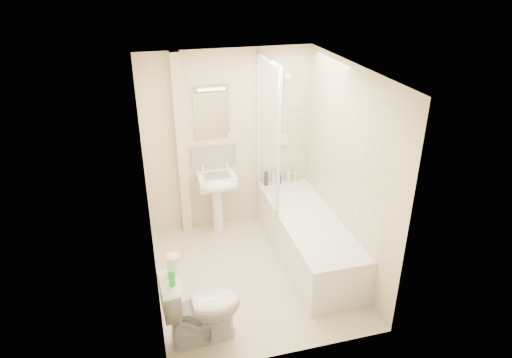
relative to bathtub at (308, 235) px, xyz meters
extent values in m
plane|color=beige|center=(-0.75, -0.20, -0.29)|extent=(2.50, 2.50, 0.00)
cube|color=beige|center=(-0.75, 1.05, 0.91)|extent=(2.20, 0.02, 2.40)
cube|color=beige|center=(-1.85, -0.20, 0.91)|extent=(0.02, 2.50, 2.40)
cube|color=beige|center=(0.35, -0.20, 0.91)|extent=(0.02, 2.50, 2.40)
cube|color=white|center=(-0.75, -0.20, 2.11)|extent=(2.20, 2.50, 0.02)
cube|color=beige|center=(0.00, 1.04, 1.14)|extent=(0.70, 0.01, 1.75)
cube|color=beige|center=(0.34, 0.00, 1.14)|extent=(0.01, 2.10, 1.75)
cube|color=beige|center=(-1.37, 0.99, 0.91)|extent=(0.12, 0.12, 2.40)
cube|color=beige|center=(-0.96, 1.04, 0.74)|extent=(0.60, 0.02, 0.30)
cube|color=white|center=(-0.96, 1.04, 1.29)|extent=(0.46, 0.01, 0.60)
cube|color=silver|center=(-0.96, 1.02, 1.66)|extent=(0.42, 0.07, 0.07)
cube|color=white|center=(0.00, 0.00, -0.01)|extent=(0.70, 2.10, 0.55)
cube|color=white|center=(0.00, 0.00, 0.21)|extent=(0.56, 1.96, 0.05)
cube|color=white|center=(-0.35, 0.60, 1.16)|extent=(0.01, 0.90, 1.80)
cube|color=white|center=(-0.35, 1.03, 1.16)|extent=(0.04, 0.04, 1.80)
cube|color=white|center=(-0.35, 0.15, 1.16)|extent=(0.04, 0.04, 1.80)
cube|color=white|center=(-0.35, 0.60, 2.04)|extent=(0.04, 0.90, 0.04)
cube|color=white|center=(-0.35, 0.60, 0.28)|extent=(0.04, 0.90, 0.03)
cylinder|color=white|center=(0.00, 1.02, 1.26)|extent=(0.02, 0.02, 0.90)
cylinder|color=white|center=(0.00, 1.02, 0.81)|extent=(0.05, 0.05, 0.02)
cylinder|color=white|center=(0.00, 1.02, 1.71)|extent=(0.05, 0.05, 0.02)
cylinder|color=white|center=(0.00, 0.95, 1.74)|extent=(0.08, 0.11, 0.11)
cube|color=white|center=(0.00, 1.01, 0.88)|extent=(0.10, 0.05, 0.14)
cylinder|color=white|center=(-0.02, 0.99, 1.31)|extent=(0.01, 0.13, 0.84)
cylinder|color=white|center=(-0.96, 0.88, 0.04)|extent=(0.14, 0.14, 0.66)
cube|color=white|center=(-0.96, 0.85, 0.47)|extent=(0.49, 0.38, 0.15)
ellipsoid|color=white|center=(-0.96, 0.68, 0.47)|extent=(0.49, 0.21, 0.15)
cube|color=silver|center=(-0.96, 0.85, 0.52)|extent=(0.34, 0.25, 0.04)
cylinder|color=white|center=(-1.12, 0.96, 0.59)|extent=(0.03, 0.03, 0.10)
cylinder|color=white|center=(-0.80, 0.96, 0.59)|extent=(0.03, 0.03, 0.10)
sphere|color=white|center=(-1.12, 0.96, 0.64)|extent=(0.04, 0.04, 0.04)
sphere|color=white|center=(-0.80, 0.96, 0.64)|extent=(0.04, 0.04, 0.04)
cylinder|color=black|center=(-0.26, 0.96, 0.36)|extent=(0.06, 0.06, 0.20)
cylinder|color=silver|center=(-0.15, 0.96, 0.34)|extent=(0.05, 0.05, 0.16)
cylinder|color=black|center=(-0.09, 0.96, 0.35)|extent=(0.07, 0.07, 0.18)
cylinder|color=navy|center=(-0.07, 0.96, 0.32)|extent=(0.06, 0.06, 0.12)
cylinder|color=beige|center=(0.07, 0.96, 0.34)|extent=(0.07, 0.07, 0.16)
cylinder|color=silver|center=(0.17, 0.96, 0.33)|extent=(0.06, 0.06, 0.13)
imported|color=white|center=(-1.47, -1.03, 0.09)|extent=(0.50, 0.78, 0.76)
cylinder|color=white|center=(-1.71, -0.96, 0.51)|extent=(0.10, 0.10, 0.09)
cylinder|color=white|center=(-1.69, -0.94, 0.61)|extent=(0.12, 0.12, 0.09)
cylinder|color=green|center=(-1.73, -1.12, 0.55)|extent=(0.06, 0.06, 0.16)
camera|label=1|loc=(-1.85, -4.42, 3.08)|focal=32.00mm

